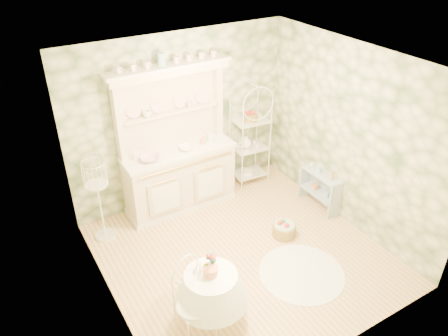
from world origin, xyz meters
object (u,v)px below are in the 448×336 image
kitchen_dresser (178,142)px  cafe_chair (195,308)px  bakers_rack (250,132)px  birdcage_stand (99,199)px  round_table (211,297)px  floor_basket (284,230)px  side_shelf (320,190)px

kitchen_dresser → cafe_chair: (-0.97, -2.35, -0.73)m
bakers_rack → birdcage_stand: bearing=-171.3°
round_table → floor_basket: size_ratio=2.46×
round_table → birdcage_stand: birdcage_stand is taller
kitchen_dresser → bakers_rack: kitchen_dresser is taller
kitchen_dresser → birdcage_stand: 1.41m
side_shelf → round_table: (-2.61, -1.09, 0.07)m
bakers_rack → floor_basket: size_ratio=6.28×
floor_basket → bakers_rack: bearing=75.3°
floor_basket → round_table: bearing=-154.9°
bakers_rack → birdcage_stand: 2.69m
birdcage_stand → floor_basket: bearing=-30.7°
round_table → floor_basket: (1.67, 0.78, -0.27)m
bakers_rack → round_table: 3.17m
kitchen_dresser → round_table: size_ratio=3.11×
round_table → birdcage_stand: (-0.59, 2.12, 0.30)m
cafe_chair → birdcage_stand: (-0.34, 2.20, 0.25)m
bakers_rack → cafe_chair: bakers_rack is taller
cafe_chair → floor_basket: (1.92, 0.86, -0.32)m
kitchen_dresser → round_table: (-0.73, -2.27, -0.78)m
bakers_rack → round_table: bearing=-127.3°
birdcage_stand → bakers_rack: bearing=4.2°
cafe_chair → birdcage_stand: bearing=84.7°
kitchen_dresser → floor_basket: size_ratio=7.66×
bakers_rack → cafe_chair: size_ratio=2.26×
kitchen_dresser → cafe_chair: 2.64m
kitchen_dresser → side_shelf: kitchen_dresser is taller
bakers_rack → birdcage_stand: (-2.66, -0.20, -0.27)m
kitchen_dresser → birdcage_stand: (-1.32, -0.15, -0.48)m
round_table → floor_basket: 1.87m
bakers_rack → floor_basket: bakers_rack is taller
round_table → cafe_chair: 0.26m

